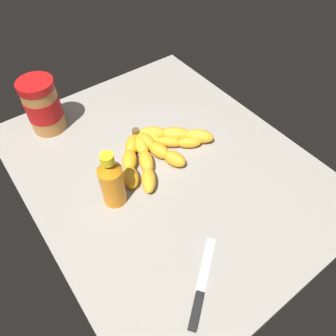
{
  "coord_description": "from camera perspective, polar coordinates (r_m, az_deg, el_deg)",
  "views": [
    {
      "loc": [
        44.2,
        -31.76,
        63.31
      ],
      "look_at": [
        4.07,
        -2.08,
        4.24
      ],
      "focal_mm": 34.56,
      "sensor_mm": 36.0,
      "label": 1
    }
  ],
  "objects": [
    {
      "name": "honey_bottle",
      "position": [
        0.73,
        -9.89,
        -2.29
      ],
      "size": [
        5.52,
        5.52,
        15.35
      ],
      "color": "orange",
      "rests_on": "ground_plane"
    },
    {
      "name": "peanut_butter_jar",
      "position": [
        0.95,
        -21.21,
        10.18
      ],
      "size": [
        9.52,
        9.52,
        15.37
      ],
      "color": "#B27238",
      "rests_on": "ground_plane"
    },
    {
      "name": "banana_bunch",
      "position": [
        0.85,
        -2.07,
        3.38
      ],
      "size": [
        20.66,
        29.66,
        3.79
      ],
      "color": "gold",
      "rests_on": "ground_plane"
    },
    {
      "name": "butter_knife",
      "position": [
        0.67,
        5.81,
        -20.45
      ],
      "size": [
        13.02,
        16.16,
        1.2
      ],
      "color": "silver",
      "rests_on": "ground_plane"
    },
    {
      "name": "ground_plane",
      "position": [
        0.85,
        -0.51,
        -0.34
      ],
      "size": [
        83.07,
        67.0,
        3.77
      ],
      "primitive_type": "cube",
      "color": "gray"
    }
  ]
}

